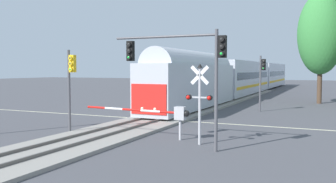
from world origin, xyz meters
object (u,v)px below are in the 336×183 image
at_px(crossing_gate_far, 156,94).
at_px(traffic_signal_far_side, 262,74).
at_px(commuter_train, 246,76).
at_px(crossing_gate_near, 166,113).
at_px(traffic_signal_near_right, 184,59).
at_px(traffic_signal_median, 71,78).
at_px(oak_far_right, 321,34).
at_px(crossing_signal_mast, 200,95).

bearing_deg(crossing_gate_far, traffic_signal_far_side, 10.60).
bearing_deg(commuter_train, crossing_gate_near, -84.38).
xyz_separation_m(commuter_train, traffic_signal_near_right, (5.36, -38.02, 1.54)).
relative_size(commuter_train, traffic_signal_far_side, 13.37).
distance_m(crossing_gate_near, traffic_signal_median, 6.07).
relative_size(crossing_gate_far, traffic_signal_near_right, 1.11).
height_order(crossing_gate_far, traffic_signal_near_right, traffic_signal_near_right).
relative_size(traffic_signal_far_side, oak_far_right, 0.41).
xyz_separation_m(traffic_signal_near_right, traffic_signal_far_side, (0.64, 17.00, -0.91)).
height_order(crossing_signal_mast, crossing_gate_far, crossing_signal_mast).
xyz_separation_m(traffic_signal_near_right, oak_far_right, (5.09, 27.53, 3.41)).
bearing_deg(traffic_signal_near_right, traffic_signal_median, 172.90).
relative_size(traffic_signal_median, traffic_signal_far_side, 0.98).
height_order(crossing_signal_mast, oak_far_right, oak_far_right).
distance_m(crossing_gate_near, traffic_signal_near_right, 3.87).
height_order(traffic_signal_near_right, traffic_signal_far_side, traffic_signal_near_right).
bearing_deg(oak_far_right, crossing_gate_far, -138.77).
height_order(traffic_signal_near_right, oak_far_right, oak_far_right).
relative_size(crossing_gate_near, traffic_signal_median, 1.33).
relative_size(crossing_signal_mast, traffic_signal_far_side, 0.82).
height_order(crossing_gate_near, traffic_signal_median, traffic_signal_median).
bearing_deg(oak_far_right, crossing_gate_near, -105.04).
distance_m(commuter_train, crossing_gate_near, 36.34).
relative_size(crossing_gate_near, crossing_gate_far, 1.03).
distance_m(crossing_signal_mast, traffic_signal_median, 7.89).
bearing_deg(traffic_signal_far_side, crossing_gate_near, -99.16).
bearing_deg(oak_far_right, commuter_train, 134.86).
relative_size(commuter_train, crossing_gate_near, 10.19).
bearing_deg(oak_far_right, traffic_signal_far_side, -112.93).
bearing_deg(traffic_signal_far_side, traffic_signal_median, -116.82).
xyz_separation_m(crossing_gate_near, crossing_signal_mast, (2.15, -0.71, 1.09)).
bearing_deg(crossing_signal_mast, crossing_gate_far, 123.61).
bearing_deg(traffic_signal_far_side, traffic_signal_near_right, -92.15).
height_order(traffic_signal_median, traffic_signal_far_side, traffic_signal_far_side).
height_order(traffic_signal_median, oak_far_right, oak_far_right).
bearing_deg(crossing_gate_near, traffic_signal_median, -170.51).
height_order(traffic_signal_far_side, oak_far_right, oak_far_right).
xyz_separation_m(crossing_gate_near, crossing_gate_far, (-7.17, 13.32, -0.00)).
height_order(commuter_train, traffic_signal_far_side, commuter_train).
relative_size(traffic_signal_near_right, traffic_signal_far_side, 1.15).
bearing_deg(oak_far_right, traffic_signal_median, -115.31).
relative_size(commuter_train, crossing_signal_mast, 16.38).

